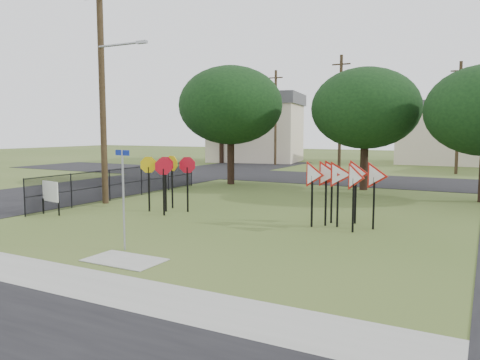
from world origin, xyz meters
name	(u,v)px	position (x,y,z in m)	size (l,w,h in m)	color
ground	(179,241)	(0.00, 0.00, 0.00)	(140.00, 140.00, 0.00)	#3F5620
sidewalk	(69,280)	(0.00, -4.20, 0.01)	(30.00, 1.60, 0.02)	gray
planting_strip	(22,297)	(0.00, -5.40, 0.01)	(30.00, 0.80, 0.02)	#3F5620
street_left	(113,185)	(-12.00, 10.00, 0.01)	(8.00, 50.00, 0.02)	black
street_far	(351,180)	(0.00, 20.00, 0.01)	(60.00, 8.00, 0.02)	black
curb_pad	(125,260)	(0.00, -2.40, 0.01)	(2.00, 1.20, 0.02)	gray
street_name_sign	(123,193)	(-0.73, -1.57, 1.61)	(0.57, 0.12, 2.79)	#989BA1
stop_sign_cluster	(167,170)	(-3.42, 4.04, 1.70)	(2.10, 1.83, 2.28)	black
yield_sign_cluster	(342,177)	(3.71, 4.38, 1.72)	(2.94, 1.98, 2.34)	black
info_board	(50,192)	(-7.07, 1.28, 0.89)	(1.06, 0.22, 1.33)	black
utility_pole_main	(103,88)	(-7.24, 4.50, 5.21)	(3.55, 0.33, 10.00)	#41311E
far_pole_a	(340,114)	(-2.00, 24.00, 4.60)	(1.40, 0.24, 9.00)	#41311E
far_pole_b	(459,117)	(6.00, 28.00, 4.35)	(1.40, 0.24, 8.50)	#41311E
far_pole_c	(276,117)	(-10.00, 30.00, 4.60)	(1.40, 0.24, 9.00)	#41311E
fence_run	(126,182)	(-7.60, 6.25, 0.78)	(0.05, 11.55, 1.50)	black
house_left	(256,127)	(-14.00, 34.00, 3.65)	(10.58, 8.88, 7.20)	beige
house_mid	(443,132)	(4.00, 40.00, 3.15)	(8.40, 8.40, 6.20)	beige
tree_near_left	(231,105)	(-6.00, 14.00, 4.86)	(6.40, 6.40, 7.27)	black
tree_near_mid	(366,108)	(2.00, 15.00, 4.54)	(6.00, 6.00, 6.80)	black
tree_far_left	(221,112)	(-16.00, 30.00, 5.17)	(6.80, 6.80, 7.73)	black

